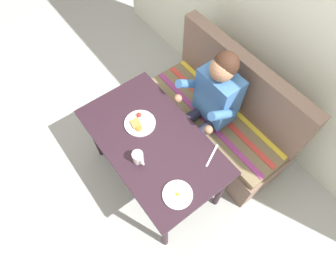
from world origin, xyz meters
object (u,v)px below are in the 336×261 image
(table, at_px, (153,145))
(knife, at_px, (212,155))
(plate_eggs, at_px, (178,195))
(coffee_mug, at_px, (138,157))
(person, at_px, (211,101))
(plate_breakfast, at_px, (139,123))
(couch, at_px, (219,118))

(table, relative_size, knife, 6.00)
(table, bearing_deg, plate_eggs, -13.81)
(plate_eggs, bearing_deg, coffee_mug, -170.06)
(knife, bearing_deg, coffee_mug, -147.33)
(person, height_order, plate_breakfast, person)
(table, bearing_deg, person, 90.20)
(table, bearing_deg, plate_breakfast, 178.24)
(person, bearing_deg, couch, 89.33)
(plate_eggs, distance_m, coffee_mug, 0.38)
(couch, height_order, plate_eggs, couch)
(table, relative_size, plate_eggs, 5.79)
(couch, xyz_separation_m, plate_breakfast, (-0.18, -0.76, 0.41))
(person, distance_m, plate_eggs, 0.83)
(couch, height_order, person, person)
(couch, bearing_deg, person, -90.67)
(table, distance_m, plate_breakfast, 0.20)
(person, bearing_deg, table, -89.80)
(table, distance_m, knife, 0.47)
(table, height_order, plate_breakfast, plate_breakfast)
(table, height_order, plate_eggs, plate_eggs)
(coffee_mug, bearing_deg, couch, 94.75)
(coffee_mug, relative_size, knife, 0.59)
(plate_breakfast, height_order, knife, plate_breakfast)
(table, xyz_separation_m, knife, (0.37, 0.27, 0.08))
(coffee_mug, bearing_deg, plate_eggs, 9.94)
(couch, height_order, coffee_mug, couch)
(plate_breakfast, distance_m, knife, 0.61)
(coffee_mug, bearing_deg, plate_breakfast, 144.63)
(plate_eggs, bearing_deg, plate_breakfast, 169.52)
(couch, xyz_separation_m, knife, (0.37, -0.49, 0.40))
(couch, relative_size, person, 1.19)
(table, bearing_deg, coffee_mug, -66.08)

